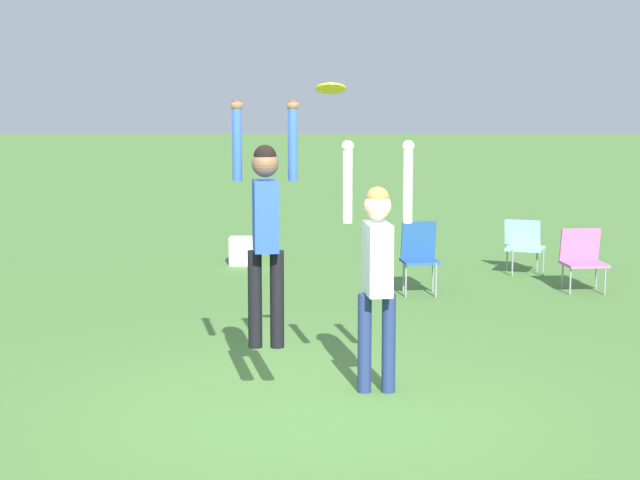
# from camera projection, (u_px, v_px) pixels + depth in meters

# --- Properties ---
(ground_plane) EXTENTS (120.00, 120.00, 0.00)m
(ground_plane) POSITION_uv_depth(u_px,v_px,m) (306.00, 406.00, 8.87)
(ground_plane) COLOR #4C7A38
(person_jumping) EXTENTS (0.57, 0.44, 2.10)m
(person_jumping) POSITION_uv_depth(u_px,v_px,m) (264.00, 218.00, 8.96)
(person_jumping) COLOR black
(person_jumping) RESTS_ON ground_plane
(person_defending) EXTENTS (0.61, 0.48, 2.18)m
(person_defending) POSITION_uv_depth(u_px,v_px,m) (375.00, 260.00, 9.12)
(person_defending) COLOR navy
(person_defending) RESTS_ON ground_plane
(frisbee) EXTENTS (0.25, 0.24, 0.09)m
(frisbee) POSITION_uv_depth(u_px,v_px,m) (329.00, 88.00, 8.82)
(frisbee) COLOR yellow
(camping_chair_0) EXTENTS (0.50, 0.55, 0.93)m
(camping_chair_0) POSITION_uv_depth(u_px,v_px,m) (417.00, 252.00, 13.79)
(camping_chair_0) COLOR gray
(camping_chair_0) RESTS_ON ground_plane
(camping_chair_1) EXTENTS (0.57, 0.61, 0.81)m
(camping_chair_1) POSITION_uv_depth(u_px,v_px,m) (580.00, 256.00, 14.02)
(camping_chair_1) COLOR gray
(camping_chair_1) RESTS_ON ground_plane
(camping_chair_2) EXTENTS (0.66, 0.70, 0.75)m
(camping_chair_2) POSITION_uv_depth(u_px,v_px,m) (522.00, 243.00, 15.41)
(camping_chair_2) COLOR gray
(camping_chair_2) RESTS_ON ground_plane
(cooler_box) EXTENTS (0.48, 0.33, 0.42)m
(cooler_box) POSITION_uv_depth(u_px,v_px,m) (244.00, 251.00, 16.15)
(cooler_box) COLOR white
(cooler_box) RESTS_ON ground_plane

